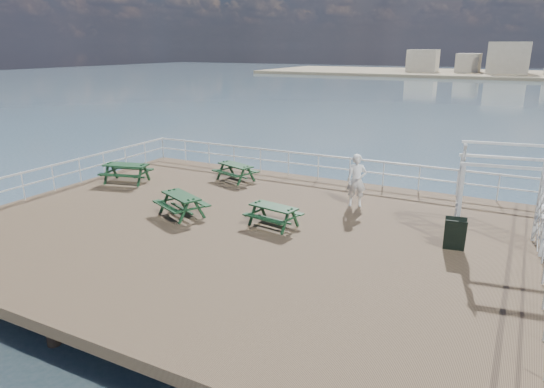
% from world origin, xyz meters
% --- Properties ---
extents(ground, '(18.00, 14.00, 0.30)m').
position_xyz_m(ground, '(0.00, 0.00, -0.15)').
color(ground, brown).
rests_on(ground, ground).
extents(railing, '(17.77, 13.76, 1.10)m').
position_xyz_m(railing, '(-0.07, 2.57, 0.87)').
color(railing, silver).
rests_on(railing, ground).
extents(picnic_table_a, '(2.20, 1.94, 0.92)m').
position_xyz_m(picnic_table_a, '(-7.11, 2.34, 0.59)').
color(picnic_table_a, '#12321B').
rests_on(picnic_table_a, ground).
extents(picnic_table_b, '(2.04, 1.83, 0.82)m').
position_xyz_m(picnic_table_b, '(-3.08, 4.81, 0.53)').
color(picnic_table_b, '#12321B').
rests_on(picnic_table_b, ground).
extents(picnic_table_c, '(1.79, 1.54, 0.78)m').
position_xyz_m(picnic_table_c, '(1.01, 0.55, 0.50)').
color(picnic_table_c, '#12321B').
rests_on(picnic_table_c, ground).
extents(picnic_table_d, '(2.15, 1.99, 0.84)m').
position_xyz_m(picnic_table_d, '(-2.33, 0.00, 0.54)').
color(picnic_table_d, '#12321B').
rests_on(picnic_table_d, ground).
extents(trellis_arbor, '(2.64, 1.68, 3.07)m').
position_xyz_m(trellis_arbor, '(7.60, 2.31, 1.36)').
color(trellis_arbor, silver).
rests_on(trellis_arbor, ground).
extents(sandwich_board, '(0.66, 0.53, 0.98)m').
position_xyz_m(sandwich_board, '(6.57, 1.21, 0.48)').
color(sandwich_board, black).
rests_on(sandwich_board, ground).
extents(person, '(0.83, 0.68, 1.94)m').
position_xyz_m(person, '(2.74, 3.84, 0.97)').
color(person, white).
rests_on(person, ground).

